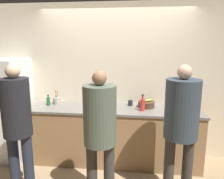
% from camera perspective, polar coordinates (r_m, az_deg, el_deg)
% --- Properties ---
extents(ground_plane, '(14.00, 14.00, 0.00)m').
position_cam_1_polar(ground_plane, '(3.57, -0.31, -20.89)').
color(ground_plane, '#9E8460').
extents(wall_back, '(5.20, 0.06, 2.60)m').
position_cam_1_polar(wall_back, '(3.76, 1.00, 2.19)').
color(wall_back, beige).
rests_on(wall_back, ground_plane).
extents(counter, '(2.78, 0.69, 0.92)m').
position_cam_1_polar(counter, '(3.69, 0.43, -11.65)').
color(counter, '#9E754C').
rests_on(counter, ground_plane).
extents(refrigerator, '(0.71, 0.73, 1.68)m').
position_cam_1_polar(refrigerator, '(4.13, -25.96, -4.66)').
color(refrigerator, white).
rests_on(refrigerator, ground_plane).
extents(person_left, '(0.35, 0.35, 1.71)m').
position_cam_1_polar(person_left, '(2.95, -23.53, -7.29)').
color(person_left, '#232838').
rests_on(person_left, ground_plane).
extents(person_center, '(0.38, 0.38, 1.65)m').
position_cam_1_polar(person_center, '(2.55, -3.17, -9.56)').
color(person_center, '#38332D').
rests_on(person_center, ground_plane).
extents(person_right, '(0.41, 0.41, 1.70)m').
position_cam_1_polar(person_right, '(2.76, 17.67, -7.38)').
color(person_right, '#38332D').
rests_on(person_right, ground_plane).
extents(fruit_bowl, '(0.26, 0.26, 0.14)m').
position_cam_1_polar(fruit_bowl, '(3.59, 8.97, -3.82)').
color(fruit_bowl, '#4C3323').
rests_on(fruit_bowl, counter).
extents(utensil_crock, '(0.13, 0.13, 0.24)m').
position_cam_1_polar(utensil_crock, '(3.86, -14.22, -2.79)').
color(utensil_crock, '#ADA393').
rests_on(utensil_crock, counter).
extents(bottle_green, '(0.06, 0.06, 0.18)m').
position_cam_1_polar(bottle_green, '(3.81, -16.28, -2.91)').
color(bottle_green, '#236033').
rests_on(bottle_green, counter).
extents(bottle_red, '(0.07, 0.07, 0.26)m').
position_cam_1_polar(bottle_red, '(3.38, 7.95, -3.89)').
color(bottle_red, red).
rests_on(bottle_red, counter).
extents(cup_black, '(0.08, 0.08, 0.09)m').
position_cam_1_polar(cup_black, '(3.65, 4.82, -3.52)').
color(cup_black, '#28282D').
rests_on(cup_black, counter).
extents(cup_white, '(0.09, 0.09, 0.08)m').
position_cam_1_polar(cup_white, '(3.55, -6.32, -4.10)').
color(cup_white, white).
rests_on(cup_white, counter).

